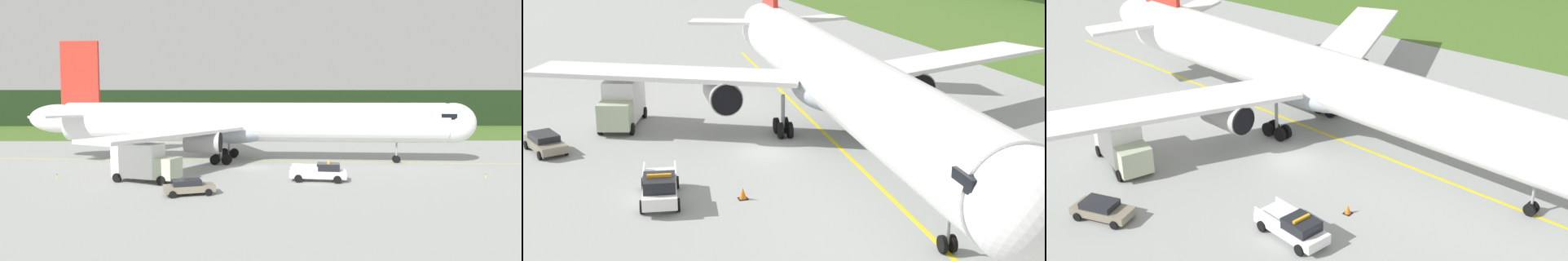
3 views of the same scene
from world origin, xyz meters
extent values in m
plane|color=#949895|center=(0.00, 0.00, 0.00)|extent=(320.00, 320.00, 0.00)
cube|color=yellow|center=(0.30, 5.31, 0.00)|extent=(75.86, 7.04, 0.01)
cylinder|color=white|center=(0.30, 5.31, 4.97)|extent=(47.83, 9.10, 4.91)
ellipsoid|color=white|center=(24.97, 3.12, 4.97)|extent=(5.81, 5.36, 4.91)
ellipsoid|color=white|center=(-24.87, 7.55, 5.34)|extent=(8.14, 4.36, 3.68)
ellipsoid|color=#A6AEB8|center=(-2.07, 5.52, 3.62)|extent=(10.52, 6.03, 2.70)
cube|color=black|center=(23.80, 3.22, 5.83)|extent=(2.21, 4.80, 0.70)
cube|color=white|center=(-5.71, 17.30, 4.36)|extent=(11.14, 21.21, 0.35)
cylinder|color=#A9A9A9|center=(-3.75, 13.17, 3.11)|extent=(4.11, 2.76, 2.43)
cylinder|color=black|center=(-1.75, 12.99, 3.11)|extent=(0.32, 2.23, 2.23)
cube|color=white|center=(-7.73, -5.42, 4.36)|extent=(14.18, 20.44, 0.35)
cylinder|color=#A9A9A9|center=(-5.07, -1.71, 3.11)|extent=(4.11, 2.76, 2.43)
cylinder|color=black|center=(-3.07, -1.89, 3.11)|extent=(0.32, 2.23, 2.23)
cube|color=white|center=(-22.05, 11.25, 5.83)|extent=(4.31, 7.88, 0.28)
cube|color=white|center=(-22.75, 3.41, 5.83)|extent=(5.42, 7.93, 0.28)
cylinder|color=gray|center=(18.31, 3.71, 1.71)|extent=(0.20, 0.20, 2.52)
cylinder|color=black|center=(18.33, 3.97, 0.45)|extent=(0.92, 0.30, 0.90)
cylinder|color=black|center=(18.28, 3.45, 0.45)|extent=(0.92, 0.30, 0.90)
cylinder|color=gray|center=(-2.79, 8.79, 1.86)|extent=(0.28, 0.28, 2.52)
cylinder|color=black|center=(-2.12, 8.38, 0.60)|extent=(1.22, 0.41, 1.20)
cylinder|color=black|center=(-2.06, 9.07, 0.60)|extent=(1.22, 0.41, 1.20)
cylinder|color=black|center=(-3.52, 8.50, 0.60)|extent=(1.22, 0.41, 1.20)
cylinder|color=black|center=(-3.45, 9.20, 0.60)|extent=(1.22, 0.41, 1.20)
cylinder|color=gray|center=(-3.35, 2.43, 1.86)|extent=(0.28, 0.28, 2.52)
cylinder|color=black|center=(-2.62, 2.72, 0.60)|extent=(1.22, 0.41, 1.20)
cylinder|color=black|center=(-2.69, 2.02, 0.60)|extent=(1.22, 0.41, 1.20)
cylinder|color=black|center=(-4.02, 2.84, 0.60)|extent=(1.22, 0.41, 1.20)
cylinder|color=black|center=(-4.08, 2.15, 0.60)|extent=(1.22, 0.41, 1.20)
cube|color=white|center=(6.90, -8.48, 0.73)|extent=(5.68, 2.84, 0.70)
cube|color=black|center=(7.86, -8.64, 1.43)|extent=(2.44, 2.13, 0.70)
cube|color=white|center=(5.77, -7.35, 1.31)|extent=(2.58, 0.54, 0.45)
cube|color=white|center=(5.46, -9.16, 1.31)|extent=(2.58, 0.54, 0.45)
cube|color=orange|center=(7.86, -8.64, 1.86)|extent=(0.43, 1.37, 0.16)
cylinder|color=black|center=(8.88, -7.82, 0.38)|extent=(0.79, 0.37, 0.76)
cylinder|color=black|center=(8.55, -9.77, 0.38)|extent=(0.79, 0.37, 0.76)
cylinder|color=black|center=(5.25, -7.19, 0.38)|extent=(0.79, 0.37, 0.76)
cylinder|color=black|center=(4.91, -9.14, 0.38)|extent=(0.79, 0.37, 0.76)
cube|color=#AEBA9B|center=(-7.50, -9.35, 1.45)|extent=(2.59, 2.90, 2.00)
cube|color=white|center=(-10.56, -8.28, 2.06)|extent=(5.11, 3.79, 3.22)
cylinder|color=#99999E|center=(-9.69, -8.58, 0.36)|extent=(0.76, 0.35, 1.04)
cylinder|color=#99999E|center=(-11.42, -7.97, 0.36)|extent=(0.76, 0.35, 1.04)
cylinder|color=black|center=(-7.11, -8.22, 0.45)|extent=(0.94, 0.54, 0.90)
cylinder|color=black|center=(-7.90, -10.48, 0.45)|extent=(0.94, 0.54, 0.90)
cylinder|color=black|center=(-11.67, -6.61, 0.45)|extent=(0.94, 0.54, 0.90)
cylinder|color=black|center=(-12.46, -8.87, 0.45)|extent=(0.94, 0.54, 0.90)
cube|color=slate|center=(-4.74, -14.49, 0.57)|extent=(4.53, 2.93, 0.55)
cube|color=black|center=(-4.94, -14.55, 1.08)|extent=(2.70, 2.19, 0.45)
cylinder|color=black|center=(-3.60, -13.19, 0.30)|extent=(0.63, 0.35, 0.60)
cylinder|color=black|center=(-3.07, -14.94, 0.30)|extent=(0.63, 0.35, 0.60)
cylinder|color=black|center=(-6.41, -14.04, 0.30)|extent=(0.63, 0.35, 0.60)
cylinder|color=black|center=(-5.88, -15.79, 0.30)|extent=(0.63, 0.35, 0.60)
cube|color=black|center=(8.22, -3.88, 0.01)|extent=(0.55, 0.55, 0.03)
cone|color=orange|center=(8.22, -3.88, 0.36)|extent=(0.43, 0.43, 0.67)
cylinder|color=yellow|center=(-19.10, -6.78, 0.20)|extent=(0.10, 0.10, 0.39)
sphere|color=blue|center=(-19.10, -6.78, 0.44)|extent=(0.12, 0.12, 0.12)
camera|label=1|loc=(0.82, -52.00, 8.24)|focal=31.27mm
camera|label=2|loc=(48.15, -14.72, 16.15)|focal=52.29mm
camera|label=3|loc=(31.39, -38.87, 26.43)|focal=48.99mm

